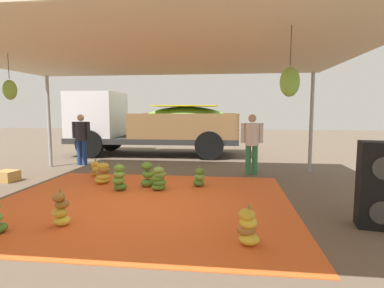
{
  "coord_description": "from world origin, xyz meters",
  "views": [
    {
      "loc": [
        1.61,
        -5.57,
        1.71
      ],
      "look_at": [
        0.64,
        2.47,
        0.84
      ],
      "focal_mm": 29.43,
      "sensor_mm": 36.0,
      "label": 1
    }
  ],
  "objects_px": {
    "worker_1": "(252,140)",
    "crate_0": "(7,176)",
    "banana_bunch_0": "(199,178)",
    "worker_0": "(81,136)",
    "speaker_stack": "(377,185)",
    "banana_bunch_6": "(103,174)",
    "banana_bunch_2": "(147,175)",
    "cargo_truck_main": "(149,123)",
    "banana_bunch_3": "(248,228)",
    "banana_bunch_7": "(61,210)",
    "banana_bunch_4": "(96,169)",
    "banana_bunch_1": "(159,179)",
    "banana_bunch_5": "(119,178)"
  },
  "relations": [
    {
      "from": "banana_bunch_5",
      "to": "worker_0",
      "type": "xyz_separation_m",
      "value": [
        -2.29,
        2.97,
        0.66
      ]
    },
    {
      "from": "cargo_truck_main",
      "to": "worker_0",
      "type": "distance_m",
      "value": 2.97
    },
    {
      "from": "banana_bunch_6",
      "to": "banana_bunch_4",
      "type": "bearing_deg",
      "value": 123.89
    },
    {
      "from": "worker_0",
      "to": "banana_bunch_3",
      "type": "bearing_deg",
      "value": -47.95
    },
    {
      "from": "banana_bunch_6",
      "to": "banana_bunch_7",
      "type": "distance_m",
      "value": 2.67
    },
    {
      "from": "worker_0",
      "to": "crate_0",
      "type": "distance_m",
      "value": 2.65
    },
    {
      "from": "banana_bunch_7",
      "to": "worker_0",
      "type": "bearing_deg",
      "value": 112.94
    },
    {
      "from": "banana_bunch_5",
      "to": "worker_0",
      "type": "relative_size",
      "value": 0.38
    },
    {
      "from": "banana_bunch_3",
      "to": "cargo_truck_main",
      "type": "xyz_separation_m",
      "value": [
        -3.33,
        7.92,
        1.0
      ]
    },
    {
      "from": "banana_bunch_7",
      "to": "speaker_stack",
      "type": "relative_size",
      "value": 0.43
    },
    {
      "from": "banana_bunch_3",
      "to": "speaker_stack",
      "type": "bearing_deg",
      "value": 23.93
    },
    {
      "from": "banana_bunch_3",
      "to": "speaker_stack",
      "type": "height_order",
      "value": "speaker_stack"
    },
    {
      "from": "banana_bunch_4",
      "to": "worker_1",
      "type": "relative_size",
      "value": 0.28
    },
    {
      "from": "banana_bunch_5",
      "to": "speaker_stack",
      "type": "height_order",
      "value": "speaker_stack"
    },
    {
      "from": "worker_1",
      "to": "speaker_stack",
      "type": "bearing_deg",
      "value": -67.24
    },
    {
      "from": "banana_bunch_2",
      "to": "crate_0",
      "type": "relative_size",
      "value": 1.26
    },
    {
      "from": "banana_bunch_2",
      "to": "banana_bunch_6",
      "type": "relative_size",
      "value": 1.12
    },
    {
      "from": "banana_bunch_0",
      "to": "banana_bunch_6",
      "type": "height_order",
      "value": "banana_bunch_6"
    },
    {
      "from": "worker_1",
      "to": "banana_bunch_3",
      "type": "bearing_deg",
      "value": -94.31
    },
    {
      "from": "banana_bunch_4",
      "to": "worker_0",
      "type": "xyz_separation_m",
      "value": [
        -1.17,
        1.63,
        0.73
      ]
    },
    {
      "from": "banana_bunch_0",
      "to": "banana_bunch_3",
      "type": "height_order",
      "value": "banana_bunch_3"
    },
    {
      "from": "banana_bunch_0",
      "to": "speaker_stack",
      "type": "height_order",
      "value": "speaker_stack"
    },
    {
      "from": "banana_bunch_6",
      "to": "crate_0",
      "type": "bearing_deg",
      "value": -179.44
    },
    {
      "from": "banana_bunch_2",
      "to": "banana_bunch_3",
      "type": "relative_size",
      "value": 1.16
    },
    {
      "from": "banana_bunch_0",
      "to": "banana_bunch_3",
      "type": "bearing_deg",
      "value": -72.95
    },
    {
      "from": "banana_bunch_0",
      "to": "speaker_stack",
      "type": "relative_size",
      "value": 0.37
    },
    {
      "from": "banana_bunch_5",
      "to": "worker_0",
      "type": "distance_m",
      "value": 3.8
    },
    {
      "from": "banana_bunch_7",
      "to": "worker_1",
      "type": "bearing_deg",
      "value": 53.76
    },
    {
      "from": "banana_bunch_0",
      "to": "crate_0",
      "type": "distance_m",
      "value": 4.67
    },
    {
      "from": "banana_bunch_4",
      "to": "banana_bunch_1",
      "type": "bearing_deg",
      "value": -31.76
    },
    {
      "from": "banana_bunch_2",
      "to": "banana_bunch_5",
      "type": "distance_m",
      "value": 0.64
    },
    {
      "from": "banana_bunch_2",
      "to": "banana_bunch_4",
      "type": "height_order",
      "value": "banana_bunch_2"
    },
    {
      "from": "banana_bunch_0",
      "to": "worker_0",
      "type": "xyz_separation_m",
      "value": [
        -3.94,
        2.41,
        0.72
      ]
    },
    {
      "from": "banana_bunch_3",
      "to": "crate_0",
      "type": "bearing_deg",
      "value": 152.05
    },
    {
      "from": "banana_bunch_5",
      "to": "banana_bunch_7",
      "type": "xyz_separation_m",
      "value": [
        -0.16,
        -2.06,
        -0.03
      ]
    },
    {
      "from": "banana_bunch_7",
      "to": "banana_bunch_6",
      "type": "bearing_deg",
      "value": 99.66
    },
    {
      "from": "banana_bunch_1",
      "to": "banana_bunch_4",
      "type": "height_order",
      "value": "banana_bunch_1"
    },
    {
      "from": "banana_bunch_7",
      "to": "cargo_truck_main",
      "type": "bearing_deg",
      "value": 94.58
    },
    {
      "from": "worker_0",
      "to": "speaker_stack",
      "type": "xyz_separation_m",
      "value": [
        6.74,
        -4.54,
        -0.29
      ]
    },
    {
      "from": "banana_bunch_3",
      "to": "speaker_stack",
      "type": "relative_size",
      "value": 0.4
    },
    {
      "from": "banana_bunch_2",
      "to": "cargo_truck_main",
      "type": "distance_m",
      "value": 5.36
    },
    {
      "from": "banana_bunch_0",
      "to": "banana_bunch_7",
      "type": "xyz_separation_m",
      "value": [
        -1.81,
        -2.62,
        0.03
      ]
    },
    {
      "from": "banana_bunch_4",
      "to": "crate_0",
      "type": "bearing_deg",
      "value": -157.43
    },
    {
      "from": "worker_1",
      "to": "crate_0",
      "type": "distance_m",
      "value": 6.18
    },
    {
      "from": "cargo_truck_main",
      "to": "crate_0",
      "type": "xyz_separation_m",
      "value": [
        -2.26,
        -4.96,
        -1.09
      ]
    },
    {
      "from": "banana_bunch_1",
      "to": "banana_bunch_5",
      "type": "relative_size",
      "value": 0.91
    },
    {
      "from": "banana_bunch_1",
      "to": "banana_bunch_7",
      "type": "relative_size",
      "value": 1.0
    },
    {
      "from": "worker_0",
      "to": "crate_0",
      "type": "xyz_separation_m",
      "value": [
        -0.73,
        -2.42,
        -0.8
      ]
    },
    {
      "from": "banana_bunch_2",
      "to": "banana_bunch_4",
      "type": "relative_size",
      "value": 1.33
    },
    {
      "from": "banana_bunch_2",
      "to": "banana_bunch_7",
      "type": "distance_m",
      "value": 2.54
    }
  ]
}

